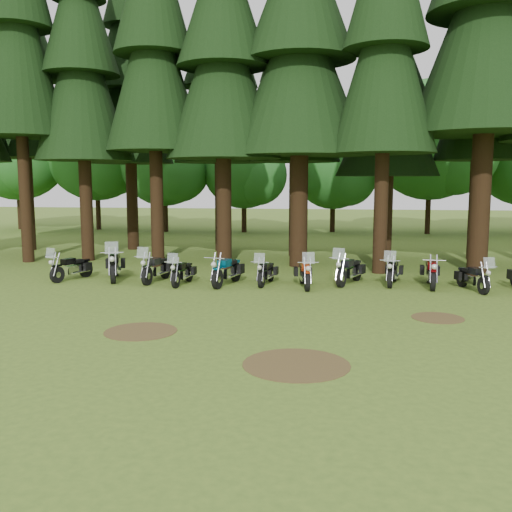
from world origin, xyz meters
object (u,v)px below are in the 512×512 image
(motorcycle_2, at_px, (156,269))
(motorcycle_7, at_px, (349,271))
(motorcycle_0, at_px, (72,268))
(motorcycle_5, at_px, (266,273))
(motorcycle_9, at_px, (431,274))
(motorcycle_1, at_px, (114,266))
(motorcycle_6, at_px, (305,274))
(motorcycle_3, at_px, (182,273))
(motorcycle_4, at_px, (227,272))
(motorcycle_8, at_px, (393,272))
(motorcycle_10, at_px, (473,278))

(motorcycle_2, xyz_separation_m, motorcycle_7, (7.01, 0.54, 0.00))
(motorcycle_0, xyz_separation_m, motorcycle_5, (7.33, 0.13, -0.02))
(motorcycle_0, xyz_separation_m, motorcycle_9, (13.10, 0.53, 0.03))
(motorcycle_7, bearing_deg, motorcycle_1, -155.98)
(motorcycle_9, bearing_deg, motorcycle_2, -173.35)
(motorcycle_1, xyz_separation_m, motorcycle_6, (7.17, -0.52, -0.06))
(motorcycle_1, bearing_deg, motorcycle_3, -31.34)
(motorcycle_2, xyz_separation_m, motorcycle_3, (1.11, -0.43, -0.05))
(motorcycle_1, distance_m, motorcycle_5, 5.77)
(motorcycle_2, bearing_deg, motorcycle_3, -13.69)
(motorcycle_4, xyz_separation_m, motorcycle_5, (1.37, 0.28, -0.06))
(motorcycle_4, distance_m, motorcycle_6, 2.77)
(motorcycle_2, height_order, motorcycle_8, motorcycle_2)
(motorcycle_6, xyz_separation_m, motorcycle_7, (1.54, 0.85, 0.02))
(motorcycle_2, bearing_deg, motorcycle_6, 4.20)
(motorcycle_5, bearing_deg, motorcycle_4, -161.40)
(motorcycle_5, relative_size, motorcycle_7, 0.91)
(motorcycle_8, xyz_separation_m, motorcycle_10, (2.58, -0.77, -0.03))
(motorcycle_8, bearing_deg, motorcycle_9, 1.42)
(motorcycle_4, relative_size, motorcycle_10, 1.15)
(motorcycle_2, xyz_separation_m, motorcycle_6, (5.47, -0.31, -0.01))
(motorcycle_4, distance_m, motorcycle_10, 8.43)
(motorcycle_9, bearing_deg, motorcycle_3, -170.24)
(motorcycle_10, bearing_deg, motorcycle_2, 162.58)
(motorcycle_9, relative_size, motorcycle_10, 1.14)
(motorcycle_0, relative_size, motorcycle_10, 1.02)
(motorcycle_0, height_order, motorcycle_1, motorcycle_1)
(motorcycle_4, bearing_deg, motorcycle_3, -161.07)
(motorcycle_1, height_order, motorcycle_4, motorcycle_1)
(motorcycle_9, bearing_deg, motorcycle_6, -166.19)
(motorcycle_1, distance_m, motorcycle_7, 8.72)
(motorcycle_7, bearing_deg, motorcycle_2, -153.78)
(motorcycle_9, bearing_deg, motorcycle_5, -171.88)
(motorcycle_9, distance_m, motorcycle_10, 1.39)
(motorcycle_5, distance_m, motorcycle_6, 1.45)
(motorcycle_5, height_order, motorcycle_10, motorcycle_10)
(motorcycle_5, distance_m, motorcycle_10, 7.06)
(motorcycle_8, bearing_deg, motorcycle_1, -166.40)
(motorcycle_5, xyz_separation_m, motorcycle_6, (1.40, -0.34, 0.04))
(motorcycle_4, bearing_deg, motorcycle_1, -173.32)
(motorcycle_4, height_order, motorcycle_7, motorcycle_7)
(motorcycle_4, xyz_separation_m, motorcycle_9, (7.15, 0.68, -0.01))
(motorcycle_1, bearing_deg, motorcycle_9, -17.49)
(motorcycle_9, bearing_deg, motorcycle_4, -170.39)
(motorcycle_0, bearing_deg, motorcycle_3, 15.15)
(motorcycle_1, distance_m, motorcycle_4, 4.42)
(motorcycle_0, bearing_deg, motorcycle_7, 23.03)
(motorcycle_5, bearing_deg, motorcycle_0, -172.04)
(motorcycle_4, xyz_separation_m, motorcycle_10, (8.43, 0.14, -0.06))
(motorcycle_8, bearing_deg, motorcycle_7, -164.70)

